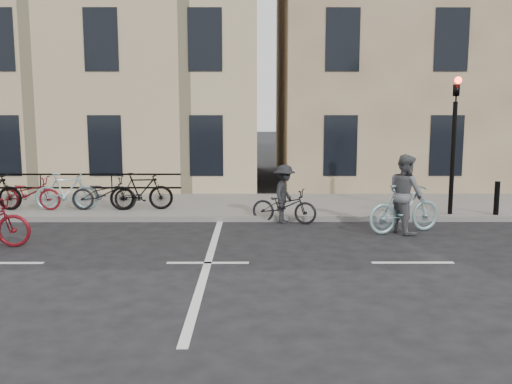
{
  "coord_description": "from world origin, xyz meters",
  "views": [
    {
      "loc": [
        0.91,
        -10.77,
        3.01
      ],
      "look_at": [
        0.95,
        2.02,
        1.1
      ],
      "focal_mm": 40.0,
      "sensor_mm": 36.0,
      "label": 1
    }
  ],
  "objects": [
    {
      "name": "sidewalk",
      "position": [
        -4.0,
        6.0,
        0.07
      ],
      "size": [
        46.0,
        4.0,
        0.15
      ],
      "primitive_type": "cube",
      "color": "slate",
      "rests_on": "ground"
    },
    {
      "name": "cyclist_grey",
      "position": [
        4.53,
        2.71,
        0.77
      ],
      "size": [
        2.04,
        1.21,
        1.9
      ],
      "rotation": [
        0.0,
        0.0,
        1.93
      ],
      "color": "#88AEB2",
      "rests_on": "ground"
    },
    {
      "name": "building_east",
      "position": [
        9.0,
        13.0,
        6.15
      ],
      "size": [
        14.0,
        10.0,
        12.0
      ],
      "primitive_type": "cube",
      "color": "#9C7E5E",
      "rests_on": "sidewalk"
    },
    {
      "name": "bollard_east",
      "position": [
        5.0,
        4.25,
        0.6
      ],
      "size": [
        0.14,
        0.14,
        0.9
      ],
      "primitive_type": "cylinder",
      "color": "black",
      "rests_on": "sidewalk"
    },
    {
      "name": "ground",
      "position": [
        0.0,
        0.0,
        0.0
      ],
      "size": [
        120.0,
        120.0,
        0.0
      ],
      "primitive_type": "plane",
      "color": "black",
      "rests_on": "ground"
    },
    {
      "name": "parked_bikes",
      "position": [
        -4.92,
        5.04,
        0.65
      ],
      "size": [
        7.25,
        1.23,
        1.05
      ],
      "color": "black",
      "rests_on": "sidewalk"
    },
    {
      "name": "building_west",
      "position": [
        -9.0,
        13.0,
        5.15
      ],
      "size": [
        20.0,
        10.0,
        10.0
      ],
      "primitive_type": "cube",
      "color": "beige",
      "rests_on": "sidewalk"
    },
    {
      "name": "bollard_west",
      "position": [
        7.4,
        4.25,
        0.6
      ],
      "size": [
        0.14,
        0.14,
        0.9
      ],
      "primitive_type": "cylinder",
      "color": "black",
      "rests_on": "sidewalk"
    },
    {
      "name": "cyclist_dark",
      "position": [
        1.69,
        3.9,
        0.6
      ],
      "size": [
        1.83,
        1.12,
        1.54
      ],
      "rotation": [
        0.0,
        0.0,
        1.26
      ],
      "color": "black",
      "rests_on": "ground"
    },
    {
      "name": "traffic_light",
      "position": [
        6.2,
        4.34,
        2.45
      ],
      "size": [
        0.18,
        0.3,
        3.9
      ],
      "color": "black",
      "rests_on": "sidewalk"
    }
  ]
}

